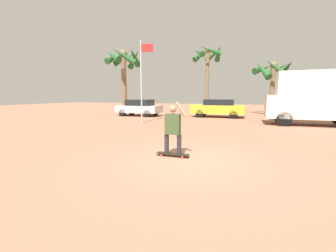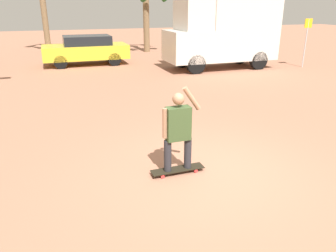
{
  "view_description": "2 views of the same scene",
  "coord_description": "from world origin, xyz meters",
  "px_view_note": "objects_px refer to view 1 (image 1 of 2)",
  "views": [
    {
      "loc": [
        1.56,
        -6.23,
        1.9
      ],
      "look_at": [
        -0.87,
        0.6,
        0.88
      ],
      "focal_mm": 24.0,
      "sensor_mm": 36.0,
      "label": 1
    },
    {
      "loc": [
        -2.59,
        -5.02,
        3.04
      ],
      "look_at": [
        -0.64,
        0.52,
        0.86
      ],
      "focal_mm": 35.0,
      "sensor_mm": 36.0,
      "label": 2
    }
  ],
  "objects_px": {
    "camper_van": "(317,97)",
    "parked_car_yellow": "(218,108)",
    "skateboard": "(173,154)",
    "palm_tree_far_left": "(124,62)",
    "parked_car_silver": "(139,107)",
    "palm_tree_near_van": "(273,71)",
    "person_skateboarder": "(173,127)",
    "flagpole": "(142,77)",
    "palm_tree_center_background": "(208,58)"
  },
  "relations": [
    {
      "from": "skateboard",
      "to": "palm_tree_far_left",
      "type": "bearing_deg",
      "value": 125.09
    },
    {
      "from": "palm_tree_far_left",
      "to": "palm_tree_near_van",
      "type": "bearing_deg",
      "value": 10.6
    },
    {
      "from": "camper_van",
      "to": "parked_car_yellow",
      "type": "relative_size",
      "value": 1.25
    },
    {
      "from": "parked_car_yellow",
      "to": "palm_tree_far_left",
      "type": "xyz_separation_m",
      "value": [
        -9.72,
        1.28,
        4.38
      ]
    },
    {
      "from": "skateboard",
      "to": "parked_car_yellow",
      "type": "xyz_separation_m",
      "value": [
        -0.26,
        12.94,
        0.73
      ]
    },
    {
      "from": "parked_car_silver",
      "to": "palm_tree_near_van",
      "type": "bearing_deg",
      "value": 24.42
    },
    {
      "from": "camper_van",
      "to": "palm_tree_near_van",
      "type": "bearing_deg",
      "value": 104.75
    },
    {
      "from": "person_skateboarder",
      "to": "parked_car_yellow",
      "type": "relative_size",
      "value": 0.37
    },
    {
      "from": "palm_tree_near_van",
      "to": "palm_tree_far_left",
      "type": "relative_size",
      "value": 0.78
    },
    {
      "from": "parked_car_silver",
      "to": "flagpole",
      "type": "height_order",
      "value": "flagpole"
    },
    {
      "from": "skateboard",
      "to": "parked_car_yellow",
      "type": "relative_size",
      "value": 0.24
    },
    {
      "from": "palm_tree_near_van",
      "to": "flagpole",
      "type": "relative_size",
      "value": 0.96
    },
    {
      "from": "palm_tree_center_background",
      "to": "flagpole",
      "type": "distance_m",
      "value": 11.79
    },
    {
      "from": "camper_van",
      "to": "parked_car_yellow",
      "type": "distance_m",
      "value": 7.22
    },
    {
      "from": "skateboard",
      "to": "flagpole",
      "type": "height_order",
      "value": "flagpole"
    },
    {
      "from": "palm_tree_near_van",
      "to": "palm_tree_center_background",
      "type": "height_order",
      "value": "palm_tree_center_background"
    },
    {
      "from": "palm_tree_near_van",
      "to": "parked_car_silver",
      "type": "bearing_deg",
      "value": -155.58
    },
    {
      "from": "flagpole",
      "to": "palm_tree_center_background",
      "type": "bearing_deg",
      "value": 78.05
    },
    {
      "from": "person_skateboarder",
      "to": "parked_car_silver",
      "type": "relative_size",
      "value": 0.41
    },
    {
      "from": "parked_car_yellow",
      "to": "parked_car_silver",
      "type": "relative_size",
      "value": 1.12
    },
    {
      "from": "skateboard",
      "to": "palm_tree_near_van",
      "type": "height_order",
      "value": "palm_tree_near_van"
    },
    {
      "from": "parked_car_yellow",
      "to": "palm_tree_near_van",
      "type": "xyz_separation_m",
      "value": [
        4.42,
        3.93,
        3.23
      ]
    },
    {
      "from": "skateboard",
      "to": "parked_car_yellow",
      "type": "bearing_deg",
      "value": 91.17
    },
    {
      "from": "person_skateboarder",
      "to": "palm_tree_center_background",
      "type": "height_order",
      "value": "palm_tree_center_background"
    },
    {
      "from": "parked_car_yellow",
      "to": "flagpole",
      "type": "height_order",
      "value": "flagpole"
    },
    {
      "from": "palm_tree_far_left",
      "to": "palm_tree_center_background",
      "type": "bearing_deg",
      "value": 27.96
    },
    {
      "from": "camper_van",
      "to": "palm_tree_far_left",
      "type": "height_order",
      "value": "palm_tree_far_left"
    },
    {
      "from": "camper_van",
      "to": "parked_car_yellow",
      "type": "xyz_separation_m",
      "value": [
        -6.33,
        3.34,
        -0.98
      ]
    },
    {
      "from": "parked_car_yellow",
      "to": "flagpole",
      "type": "relative_size",
      "value": 0.81
    },
    {
      "from": "person_skateboarder",
      "to": "palm_tree_near_van",
      "type": "height_order",
      "value": "palm_tree_near_van"
    },
    {
      "from": "skateboard",
      "to": "parked_car_yellow",
      "type": "distance_m",
      "value": 12.96
    },
    {
      "from": "parked_car_silver",
      "to": "palm_tree_center_background",
      "type": "relative_size",
      "value": 0.55
    },
    {
      "from": "palm_tree_center_background",
      "to": "flagpole",
      "type": "relative_size",
      "value": 1.31
    },
    {
      "from": "person_skateboarder",
      "to": "parked_car_silver",
      "type": "height_order",
      "value": "person_skateboarder"
    },
    {
      "from": "person_skateboarder",
      "to": "palm_tree_center_background",
      "type": "relative_size",
      "value": 0.23
    },
    {
      "from": "parked_car_yellow",
      "to": "skateboard",
      "type": "bearing_deg",
      "value": -88.83
    },
    {
      "from": "person_skateboarder",
      "to": "skateboard",
      "type": "bearing_deg",
      "value": 0.0
    },
    {
      "from": "palm_tree_center_background",
      "to": "skateboard",
      "type": "bearing_deg",
      "value": -83.38
    },
    {
      "from": "parked_car_silver",
      "to": "palm_tree_near_van",
      "type": "relative_size",
      "value": 0.76
    },
    {
      "from": "palm_tree_near_van",
      "to": "palm_tree_center_background",
      "type": "bearing_deg",
      "value": 166.38
    },
    {
      "from": "camper_van",
      "to": "parked_car_silver",
      "type": "height_order",
      "value": "camper_van"
    },
    {
      "from": "camper_van",
      "to": "palm_tree_near_van",
      "type": "height_order",
      "value": "palm_tree_near_van"
    },
    {
      "from": "palm_tree_center_background",
      "to": "flagpole",
      "type": "bearing_deg",
      "value": -101.95
    },
    {
      "from": "person_skateboarder",
      "to": "flagpole",
      "type": "xyz_separation_m",
      "value": [
        -4.51,
        7.16,
        2.14
      ]
    },
    {
      "from": "parked_car_silver",
      "to": "palm_tree_far_left",
      "type": "distance_m",
      "value": 5.82
    },
    {
      "from": "skateboard",
      "to": "parked_car_silver",
      "type": "bearing_deg",
      "value": 121.11
    },
    {
      "from": "camper_van",
      "to": "palm_tree_center_background",
      "type": "bearing_deg",
      "value": 133.02
    },
    {
      "from": "parked_car_yellow",
      "to": "palm_tree_far_left",
      "type": "distance_m",
      "value": 10.74
    },
    {
      "from": "palm_tree_far_left",
      "to": "parked_car_silver",
      "type": "bearing_deg",
      "value": -40.4
    },
    {
      "from": "parked_car_silver",
      "to": "palm_tree_near_van",
      "type": "xyz_separation_m",
      "value": [
        11.25,
        5.11,
        3.27
      ]
    }
  ]
}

